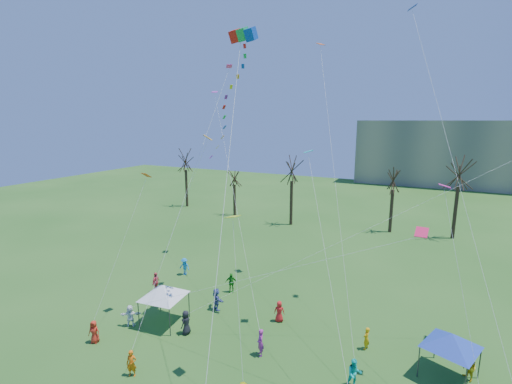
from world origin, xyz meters
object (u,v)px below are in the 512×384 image
at_px(distant_building, 498,155).
at_px(canopy_tent_blue, 452,340).
at_px(big_box_kite, 232,105).
at_px(canopy_tent_white, 164,291).

height_order(distant_building, canopy_tent_blue, distant_building).
bearing_deg(big_box_kite, distant_building, 70.76).
bearing_deg(canopy_tent_blue, distant_building, 80.82).
relative_size(distant_building, canopy_tent_white, 14.79).
xyz_separation_m(distant_building, canopy_tent_white, (-30.88, -76.00, -4.91)).
distance_m(canopy_tent_white, canopy_tent_blue, 19.23).
height_order(distant_building, canopy_tent_white, distant_building).
height_order(big_box_kite, canopy_tent_blue, big_box_kite).
distance_m(distant_building, big_box_kite, 78.97).
distance_m(distant_building, canopy_tent_blue, 74.41).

